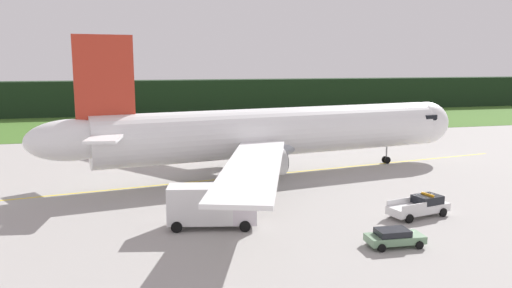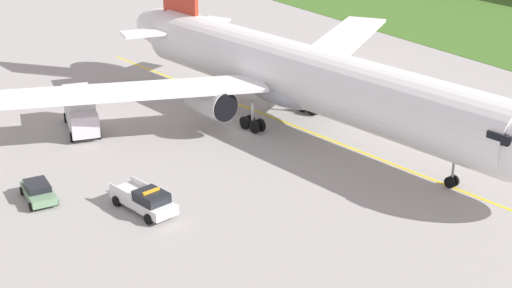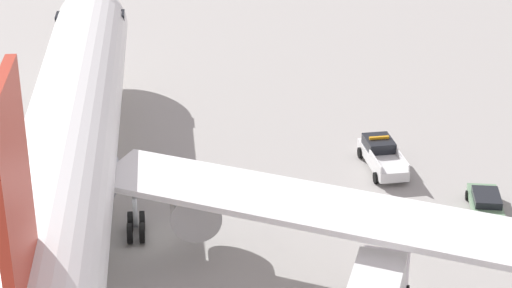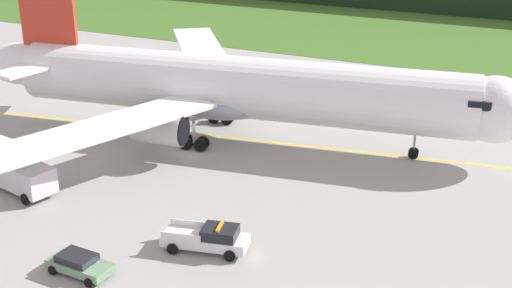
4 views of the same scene
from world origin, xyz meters
TOP-DOWN VIEW (x-y plane):
  - ground at (0.00, 0.00)m, footprint 320.00×320.00m
  - taxiway_centerline_main at (2.81, 4.78)m, footprint 67.03×10.78m
  - airliner at (2.18, 4.68)m, footprint 52.97×51.65m
  - ops_pickup_truck at (10.22, -14.30)m, footprint 5.99×3.19m
  - catering_truck at (-8.09, -12.70)m, footprint 7.49×3.93m
  - staff_car at (4.35, -20.25)m, footprint 4.27×2.19m

SIDE VIEW (x-z plane):
  - ground at x=0.00m, z-range 0.00..0.00m
  - taxiway_centerline_main at x=2.81m, z-range 0.00..0.01m
  - staff_car at x=4.35m, z-range 0.05..1.35m
  - ops_pickup_truck at x=10.22m, z-range -0.07..1.87m
  - catering_truck at x=-8.09m, z-range 0.02..3.66m
  - airliner at x=2.18m, z-range -3.03..12.99m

